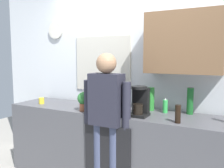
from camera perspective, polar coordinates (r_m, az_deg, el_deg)
The scene contains 13 objects.
kitchen_counter at distance 3.05m, azimuth 1.56°, elevation -14.73°, with size 2.97×0.64×0.91m, color #4C4C51.
dishwasher_panel at distance 2.79m, azimuth -1.15°, elevation -17.87°, with size 0.56×0.02×0.82m, color black.
back_wall_assembly at distance 3.19m, azimuth 6.14°, elevation 2.80°, with size 4.57×0.42×2.60m.
coffee_maker at distance 2.67m, azimuth 6.59°, elevation -4.38°, with size 0.20×0.20×0.33m.
bottle_red_vinegar at distance 3.34m, azimuth -4.75°, elevation -2.80°, with size 0.06×0.06×0.22m, color maroon.
bottle_green_wine at distance 2.86m, azimuth 17.97°, elevation -3.85°, with size 0.07×0.07×0.30m, color #195923.
bottle_clear_soda at distance 2.96m, azimuth 9.11°, elevation -3.47°, with size 0.09×0.09×0.28m, color #2D8C33.
bottle_dark_sauce at distance 2.46m, azimuth 15.30°, elevation -6.85°, with size 0.06×0.06×0.18m, color black.
bottle_olive_oil at distance 2.90m, azimuth 0.21°, elevation -3.91°, with size 0.06×0.06×0.25m, color olive.
cup_yellow_cup at distance 3.47m, azimuth -16.31°, elevation -3.81°, with size 0.07×0.07×0.09m, color yellow.
potted_plant at distance 2.90m, azimuth -6.71°, elevation -3.80°, with size 0.15×0.15×0.23m.
dish_soap at distance 2.87m, azimuth 12.46°, elevation -5.12°, with size 0.06×0.06×0.18m.
person_at_sink at distance 2.65m, azimuth -1.32°, elevation -6.86°, with size 0.57×0.22×1.60m.
Camera 1 is at (1.26, -2.25, 1.56)m, focal length 38.72 mm.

